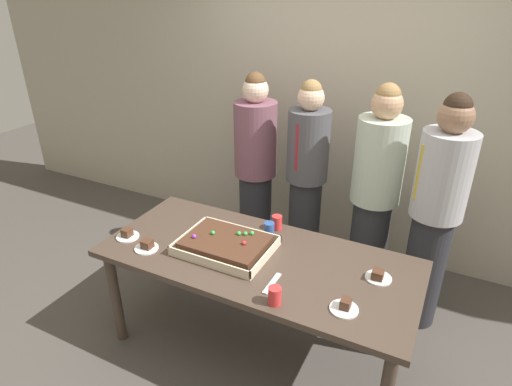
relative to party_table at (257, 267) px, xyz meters
name	(u,v)px	position (x,y,z in m)	size (l,w,h in m)	color
ground_plane	(257,347)	(0.00, 0.00, -0.67)	(12.00, 12.00, 0.00)	#4C4742
interior_back_panel	(342,86)	(0.00, 1.60, 0.83)	(8.00, 0.12, 3.00)	#B2A893
party_table	(257,267)	(0.00, 0.00, 0.00)	(1.96, 0.86, 0.76)	#47382D
sheet_cake	(226,244)	(-0.21, -0.02, 0.12)	(0.58, 0.43, 0.10)	beige
plated_slice_near_left	(127,235)	(-0.87, -0.19, 0.10)	(0.15, 0.15, 0.06)	white
plated_slice_near_right	(378,276)	(0.72, 0.10, 0.11)	(0.15, 0.15, 0.06)	white
plated_slice_far_left	(147,246)	(-0.66, -0.24, 0.11)	(0.15, 0.15, 0.06)	white
plated_slice_far_right	(345,307)	(0.62, -0.23, 0.10)	(0.15, 0.15, 0.06)	white
drink_cup_nearest	(275,296)	(0.28, -0.35, 0.14)	(0.07, 0.07, 0.10)	red
drink_cup_middle	(277,222)	(-0.03, 0.35, 0.14)	(0.07, 0.07, 0.10)	red
drink_cup_far_end	(269,229)	(-0.03, 0.24, 0.14)	(0.07, 0.07, 0.10)	#2D5199
cake_server_utensil	(272,283)	(0.20, -0.21, 0.09)	(0.03, 0.20, 0.01)	silver
person_serving_front	(306,181)	(-0.05, 0.97, 0.19)	(0.32, 0.32, 1.66)	#28282D
person_green_shirt_behind	(435,214)	(0.93, 0.81, 0.21)	(0.34, 0.34, 1.70)	#28282D
person_striped_tie_right	(255,168)	(-0.53, 1.03, 0.19)	(0.35, 0.35, 1.67)	#28282D
person_far_right_suit	(375,195)	(0.50, 0.95, 0.20)	(0.36, 0.36, 1.69)	#28282D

